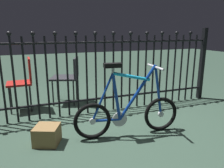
{
  "coord_description": "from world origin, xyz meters",
  "views": [
    {
      "loc": [
        -0.92,
        -2.37,
        1.23
      ],
      "look_at": [
        0.06,
        0.21,
        0.55
      ],
      "focal_mm": 34.69,
      "sensor_mm": 36.0,
      "label": 1
    }
  ],
  "objects_px": {
    "bicycle": "(128,111)",
    "display_crate": "(47,135)",
    "chair_red": "(24,79)",
    "chair_charcoal": "(69,75)"
  },
  "relations": [
    {
      "from": "display_crate",
      "to": "chair_red",
      "type": "bearing_deg",
      "value": 100.16
    },
    {
      "from": "chair_red",
      "to": "display_crate",
      "type": "distance_m",
      "value": 1.33
    },
    {
      "from": "bicycle",
      "to": "chair_red",
      "type": "bearing_deg",
      "value": 130.2
    },
    {
      "from": "bicycle",
      "to": "chair_charcoal",
      "type": "xyz_separation_m",
      "value": [
        -0.44,
        1.46,
        0.2
      ]
    },
    {
      "from": "bicycle",
      "to": "chair_charcoal",
      "type": "bearing_deg",
      "value": 106.82
    },
    {
      "from": "bicycle",
      "to": "chair_red",
      "type": "xyz_separation_m",
      "value": [
        -1.16,
        1.37,
        0.2
      ]
    },
    {
      "from": "bicycle",
      "to": "display_crate",
      "type": "xyz_separation_m",
      "value": [
        -0.93,
        0.12,
        -0.2
      ]
    },
    {
      "from": "chair_charcoal",
      "to": "display_crate",
      "type": "distance_m",
      "value": 1.48
    },
    {
      "from": "bicycle",
      "to": "chair_charcoal",
      "type": "height_order",
      "value": "bicycle"
    },
    {
      "from": "bicycle",
      "to": "chair_red",
      "type": "height_order",
      "value": "bicycle"
    }
  ]
}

